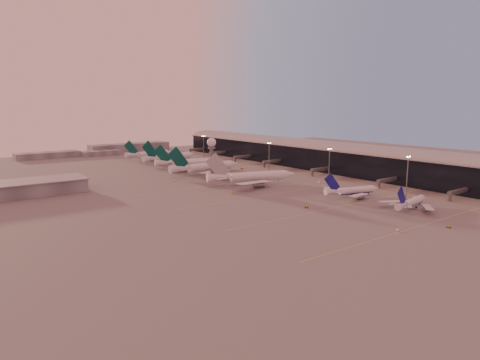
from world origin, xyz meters
TOP-DOWN VIEW (x-y plane):
  - ground at (0.00, 0.00)m, footprint 700.00×700.00m
  - taxiway_markings at (30.00, 56.00)m, footprint 180.00×185.25m
  - terminal at (107.88, 110.09)m, footprint 57.00×362.00m
  - hangar at (-120.00, 140.00)m, footprint 82.00×27.00m
  - radar_tower at (5.00, 120.00)m, footprint 6.40×6.40m
  - mast_a at (58.00, 0.00)m, footprint 3.60×0.56m
  - mast_b at (55.00, 55.00)m, footprint 3.60×0.56m
  - mast_c at (50.00, 110.00)m, footprint 3.60×0.56m
  - mast_d at (48.00, 200.00)m, footprint 3.60×0.56m
  - distant_horizon at (2.62, 325.14)m, footprint 165.00×37.50m
  - narrowbody_near at (39.32, -15.10)m, footprint 35.76×28.31m
  - narrowbody_mid at (38.47, 22.05)m, footprint 37.53×29.58m
  - widebody_white at (15.99, 86.86)m, footprint 61.49×48.53m
  - greentail_a at (13.56, 141.66)m, footprint 63.30×51.09m
  - greentail_b at (18.44, 177.32)m, footprint 54.96×43.80m
  - greentail_c at (21.91, 214.95)m, footprint 60.23×48.13m
  - greentail_d at (20.15, 256.78)m, footprint 52.68×42.30m
  - gsv_truck_a at (-1.01, -33.78)m, footprint 5.32×2.80m
  - gsv_tug_near at (20.95, -44.22)m, footprint 2.43×3.32m
  - gsv_catering_a at (63.10, -2.09)m, footprint 5.66×3.17m
  - gsv_tug_mid at (-2.56, 18.45)m, footprint 4.05×3.87m
  - gsv_truck_b at (43.73, 39.28)m, footprint 6.01×3.19m
  - gsv_truck_c at (-13.05, 70.08)m, footprint 4.84×6.20m
  - gsv_catering_b at (56.47, 64.55)m, footprint 5.77×3.50m
  - gsv_tug_far at (17.52, 98.34)m, footprint 2.86×3.78m
  - gsv_truck_d at (-20.59, 129.47)m, footprint 3.45×5.22m
  - gsv_tug_hangar at (50.82, 145.01)m, footprint 3.93×3.02m

SIDE VIEW (x-z plane):
  - ground at x=0.00m, z-range 0.00..0.00m
  - taxiway_markings at x=30.00m, z-range 0.00..0.02m
  - gsv_tug_near at x=20.95m, z-range 0.01..0.87m
  - gsv_tug_far at x=17.52m, z-range 0.01..0.97m
  - gsv_tug_hangar at x=50.82m, z-range 0.01..1.00m
  - gsv_tug_mid at x=-2.56m, z-range 0.02..1.02m
  - gsv_truck_d at x=-20.59m, z-range 0.02..2.01m
  - gsv_truck_a at x=-1.01m, z-range 0.02..2.06m
  - gsv_truck_b at x=43.73m, z-range 0.02..2.33m
  - gsv_truck_c at x=-13.05m, z-range 0.02..2.42m
  - gsv_catering_a at x=63.10m, z-range 0.00..4.41m
  - gsv_catering_b at x=56.47m, z-range 0.00..4.41m
  - narrowbody_near at x=39.32m, z-range -4.18..9.88m
  - narrowbody_mid at x=38.47m, z-range -4.45..10.50m
  - greentail_d at x=20.15m, z-range -6.20..12.97m
  - greentail_b at x=18.44m, z-range -6.60..13.81m
  - widebody_white at x=15.99m, z-range -7.30..15.04m
  - distant_horizon at x=2.62m, z-range -0.61..8.39m
  - greentail_c at x=21.91m, z-range -7.17..15.00m
  - greentail_a at x=13.56m, z-range -7.43..15.55m
  - hangar at x=-120.00m, z-range 0.07..8.57m
  - terminal at x=107.88m, z-range -1.00..22.04m
  - mast_a at x=58.00m, z-range 1.24..26.24m
  - mast_b at x=55.00m, z-range 1.24..26.24m
  - mast_c at x=50.00m, z-range 1.24..26.24m
  - mast_d at x=48.00m, z-range 1.24..26.24m
  - radar_tower at x=5.00m, z-range 5.40..36.50m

